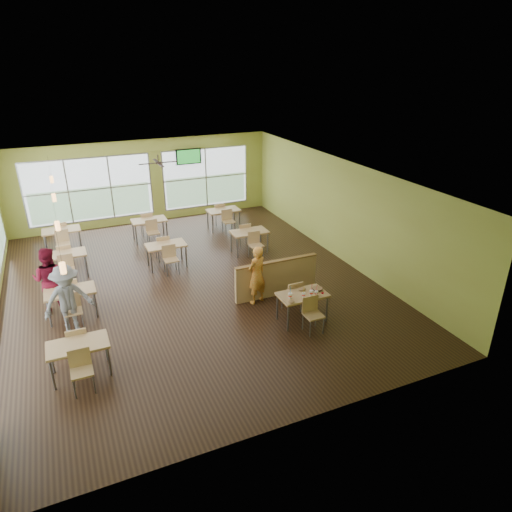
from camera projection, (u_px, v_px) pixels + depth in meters
name	position (u px, v px, depth m)	size (l,w,h in m)	color
room	(187.00, 233.00, 12.55)	(12.00, 12.04, 3.20)	black
window_bays	(78.00, 217.00, 14.20)	(9.24, 10.24, 2.38)	white
main_table	(302.00, 298.00, 11.18)	(1.22, 1.52, 0.87)	tan
half_wall_divider	(276.00, 278.00, 12.43)	(2.40, 0.14, 1.04)	tan
dining_tables	(140.00, 249.00, 13.99)	(6.92, 8.72, 0.87)	tan
pendant_lights	(56.00, 211.00, 11.59)	(0.11, 7.31, 0.86)	#2D2119
ceiling_fan	(158.00, 163.00, 14.52)	(1.25, 1.25, 0.29)	#2D2119
tv_backwall	(189.00, 156.00, 17.80)	(1.00, 0.07, 0.60)	black
man_plaid	(257.00, 275.00, 11.96)	(0.59, 0.39, 1.61)	orange
patron_maroon	(49.00, 279.00, 11.60)	(0.84, 0.65, 1.72)	#5B0B1B
patron_grey	(68.00, 300.00, 10.60)	(1.13, 0.65, 1.75)	slate
cup_blue	(290.00, 296.00, 10.91)	(0.10, 0.10, 0.36)	white
cup_yellow	(304.00, 295.00, 10.95)	(0.09, 0.09, 0.32)	white
cup_red_near	(311.00, 293.00, 11.04)	(0.09, 0.09, 0.34)	white
cup_red_far	(316.00, 293.00, 11.03)	(0.09, 0.09, 0.32)	white
food_basket	(317.00, 289.00, 11.30)	(0.27, 0.27, 0.06)	black
ketchup_cup	(323.00, 293.00, 11.14)	(0.06, 0.06, 0.03)	#B60210
wrapper_left	(292.00, 302.00, 10.74)	(0.15, 0.14, 0.04)	#966E48
wrapper_mid	(302.00, 289.00, 11.30)	(0.20, 0.18, 0.05)	#966E48
wrapper_right	(316.00, 296.00, 10.99)	(0.14, 0.13, 0.04)	#966E48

